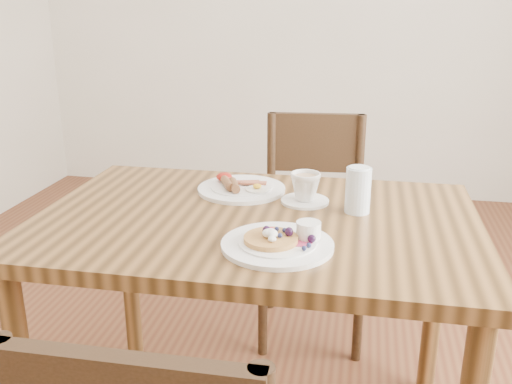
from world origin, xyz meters
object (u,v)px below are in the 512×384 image
at_px(dining_table, 256,249).
at_px(teacup_saucer, 305,189).
at_px(water_glass, 358,190).
at_px(chair_far, 313,216).
at_px(pancake_plate, 280,241).
at_px(breakfast_plate, 240,188).

relative_size(dining_table, teacup_saucer, 8.57).
bearing_deg(dining_table, water_glass, 17.87).
distance_m(chair_far, pancake_plate, 0.93).
relative_size(teacup_saucer, water_glass, 1.10).
height_order(pancake_plate, water_glass, water_glass).
height_order(breakfast_plate, teacup_saucer, teacup_saucer).
bearing_deg(dining_table, chair_far, 82.19).
relative_size(breakfast_plate, teacup_saucer, 1.93).
xyz_separation_m(breakfast_plate, water_glass, (0.36, -0.12, 0.05)).
bearing_deg(teacup_saucer, pancake_plate, -94.18).
relative_size(pancake_plate, teacup_saucer, 1.93).
xyz_separation_m(dining_table, chair_far, (0.10, 0.70, -0.16)).
xyz_separation_m(breakfast_plate, teacup_saucer, (0.21, -0.07, 0.03)).
relative_size(chair_far, breakfast_plate, 3.26).
height_order(teacup_saucer, water_glass, water_glass).
bearing_deg(teacup_saucer, dining_table, -130.38).
bearing_deg(breakfast_plate, teacup_saucer, -17.41).
bearing_deg(teacup_saucer, chair_far, 92.21).
relative_size(dining_table, chair_far, 1.36).
xyz_separation_m(pancake_plate, teacup_saucer, (0.02, 0.33, 0.03)).
height_order(pancake_plate, teacup_saucer, teacup_saucer).
height_order(chair_far, teacup_saucer, chair_far).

